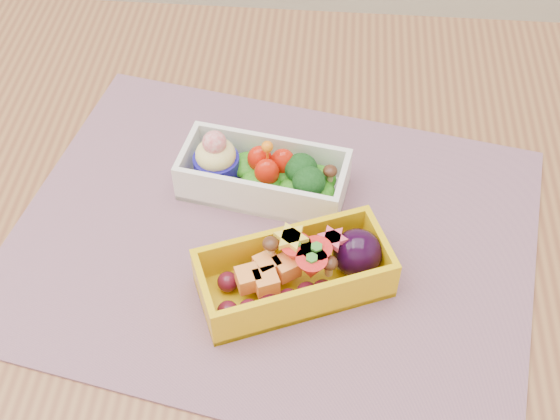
# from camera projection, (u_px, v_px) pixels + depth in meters

# --- Properties ---
(table) EXTENTS (1.20, 0.80, 0.75)m
(table) POSITION_uv_depth(u_px,v_px,m) (264.00, 295.00, 0.80)
(table) COLOR brown
(table) RESTS_ON ground
(placemat) EXTENTS (0.58, 0.48, 0.00)m
(placemat) POSITION_uv_depth(u_px,v_px,m) (272.00, 238.00, 0.73)
(placemat) COLOR #916469
(placemat) RESTS_ON table
(bento_white) EXTENTS (0.18, 0.10, 0.07)m
(bento_white) POSITION_uv_depth(u_px,v_px,m) (263.00, 174.00, 0.75)
(bento_white) COLOR white
(bento_white) RESTS_ON placemat
(bento_yellow) EXTENTS (0.19, 0.14, 0.06)m
(bento_yellow) POSITION_uv_depth(u_px,v_px,m) (298.00, 271.00, 0.67)
(bento_yellow) COLOR #E8B50B
(bento_yellow) RESTS_ON placemat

